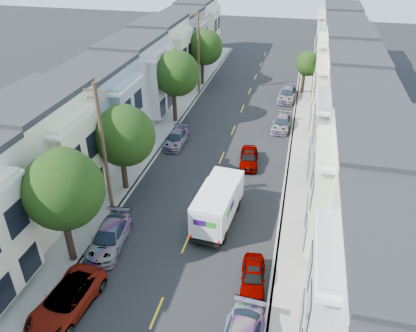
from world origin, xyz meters
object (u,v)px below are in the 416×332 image
(tree_c, at_px, (123,136))
(parked_left_d, at_px, (176,139))
(tree_d, at_px, (176,74))
(parked_right_b, at_px, (253,276))
(parked_right_c, at_px, (282,123))
(tree_e, at_px, (204,47))
(fedex_truck, at_px, (218,203))
(lead_sedan, at_px, (249,158))
(utility_pole_far, at_px, (198,53))
(parked_right_d, at_px, (287,94))
(tree_b, at_px, (62,190))
(tree_far_r, at_px, (308,64))
(parked_left_b, at_px, (66,301))
(utility_pole_near, at_px, (104,152))
(parked_left_c, at_px, (109,237))

(tree_c, xyz_separation_m, parked_left_d, (1.40, 8.41, -4.20))
(tree_d, relative_size, parked_right_b, 2.07)
(parked_right_c, bearing_deg, tree_e, 139.61)
(tree_e, bearing_deg, fedex_truck, -74.43)
(tree_d, height_order, lead_sedan, tree_d)
(lead_sedan, bearing_deg, utility_pole_far, 111.77)
(tree_c, bearing_deg, tree_e, 90.00)
(parked_right_d, bearing_deg, tree_b, -104.96)
(parked_right_c, bearing_deg, fedex_truck, -95.87)
(utility_pole_far, height_order, parked_left_d, utility_pole_far)
(tree_b, xyz_separation_m, tree_far_r, (13.20, 34.09, -1.71))
(tree_e, relative_size, parked_left_d, 1.72)
(utility_pole_far, distance_m, lead_sedan, 19.40)
(lead_sedan, relative_size, parked_right_d, 0.89)
(utility_pole_far, bearing_deg, parked_right_b, -69.92)
(parked_right_b, bearing_deg, utility_pole_far, 104.27)
(tree_d, bearing_deg, tree_c, -90.00)
(tree_far_r, bearing_deg, parked_right_d, -126.27)
(parked_left_b, bearing_deg, parked_right_b, 29.38)
(tree_d, xyz_separation_m, tree_e, (0.00, 12.31, -0.41))
(tree_e, xyz_separation_m, parked_left_d, (1.40, -17.46, -4.39))
(parked_right_d, bearing_deg, utility_pole_near, -108.56)
(lead_sedan, bearing_deg, parked_right_b, -86.97)
(tree_far_r, relative_size, parked_right_d, 1.13)
(tree_e, bearing_deg, lead_sedan, -65.69)
(fedex_truck, xyz_separation_m, parked_left_d, (-6.49, 10.86, -1.00))
(tree_far_r, relative_size, parked_right_c, 1.25)
(tree_e, relative_size, tree_far_r, 1.37)
(tree_c, height_order, parked_left_c, tree_c)
(parked_left_d, distance_m, parked_right_c, 11.50)
(tree_far_r, relative_size, lead_sedan, 1.27)
(parked_left_c, distance_m, parked_right_c, 23.24)
(tree_d, bearing_deg, parked_right_b, -62.34)
(tree_d, bearing_deg, parked_left_d, -74.75)
(tree_b, xyz_separation_m, parked_left_c, (1.40, 1.82, -4.79))
(parked_right_c, bearing_deg, parked_left_d, -143.25)
(parked_left_c, distance_m, parked_right_b, 9.87)
(tree_b, relative_size, lead_sedan, 1.88)
(utility_pole_near, xyz_separation_m, parked_right_d, (11.20, 26.07, -4.44))
(tree_c, distance_m, tree_far_r, 28.83)
(tree_b, relative_size, fedex_truck, 1.29)
(tree_c, bearing_deg, tree_b, -90.00)
(utility_pole_near, bearing_deg, tree_e, 90.00)
(parked_left_b, relative_size, parked_right_c, 1.23)
(tree_d, height_order, parked_right_d, tree_d)
(tree_b, distance_m, tree_d, 22.03)
(utility_pole_far, bearing_deg, tree_far_r, 11.94)
(utility_pole_far, distance_m, parked_left_d, 15.17)
(tree_d, height_order, parked_left_b, tree_d)
(tree_c, relative_size, lead_sedan, 1.72)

